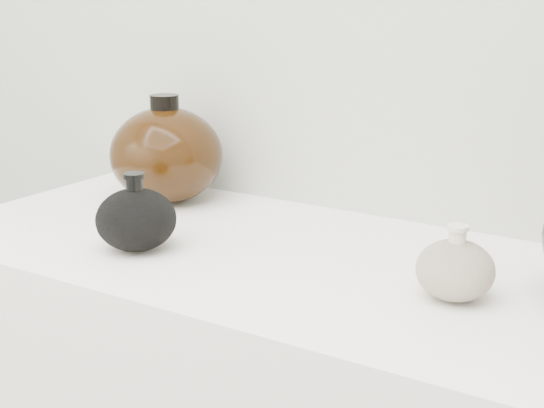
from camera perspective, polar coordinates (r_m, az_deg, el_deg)
The scene contains 3 objects.
black_gourd_vase at distance 1.14m, azimuth -10.19°, elevation -1.11°, with size 0.14×0.14×0.12m.
cream_gourd_vase at distance 0.97m, azimuth 13.63°, elevation -4.81°, with size 0.10×0.10×0.10m.
left_round_pot at distance 1.38m, azimuth -7.96°, elevation 3.71°, with size 0.22×0.22×0.19m.
Camera 1 is at (0.52, 0.05, 1.27)m, focal length 50.00 mm.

